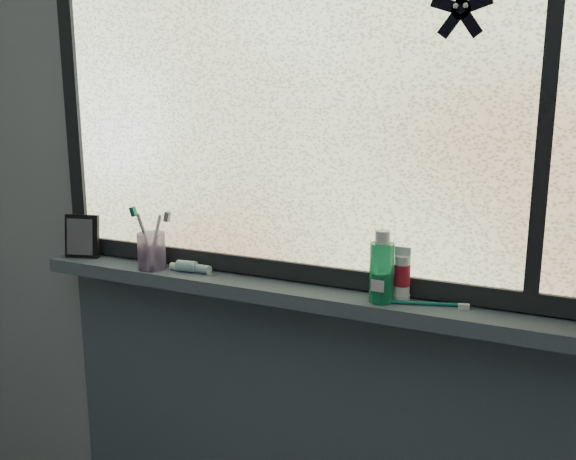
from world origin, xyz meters
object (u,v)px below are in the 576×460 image
(vanity_mirror, at_px, (82,236))
(mouthwash_bottle, at_px, (382,267))
(cream_tube, at_px, (402,272))
(toothbrush_cup, at_px, (152,251))

(vanity_mirror, bearing_deg, mouthwash_bottle, -16.99)
(cream_tube, bearing_deg, mouthwash_bottle, -146.95)
(mouthwash_bottle, bearing_deg, vanity_mirror, 179.09)
(vanity_mirror, bearing_deg, toothbrush_cup, -19.34)
(vanity_mirror, height_order, mouthwash_bottle, mouthwash_bottle)
(vanity_mirror, distance_m, cream_tube, 1.03)
(toothbrush_cup, bearing_deg, mouthwash_bottle, 0.02)
(vanity_mirror, relative_size, cream_tube, 1.36)
(vanity_mirror, xyz_separation_m, mouthwash_bottle, (0.98, -0.02, 0.02))
(toothbrush_cup, relative_size, mouthwash_bottle, 0.71)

